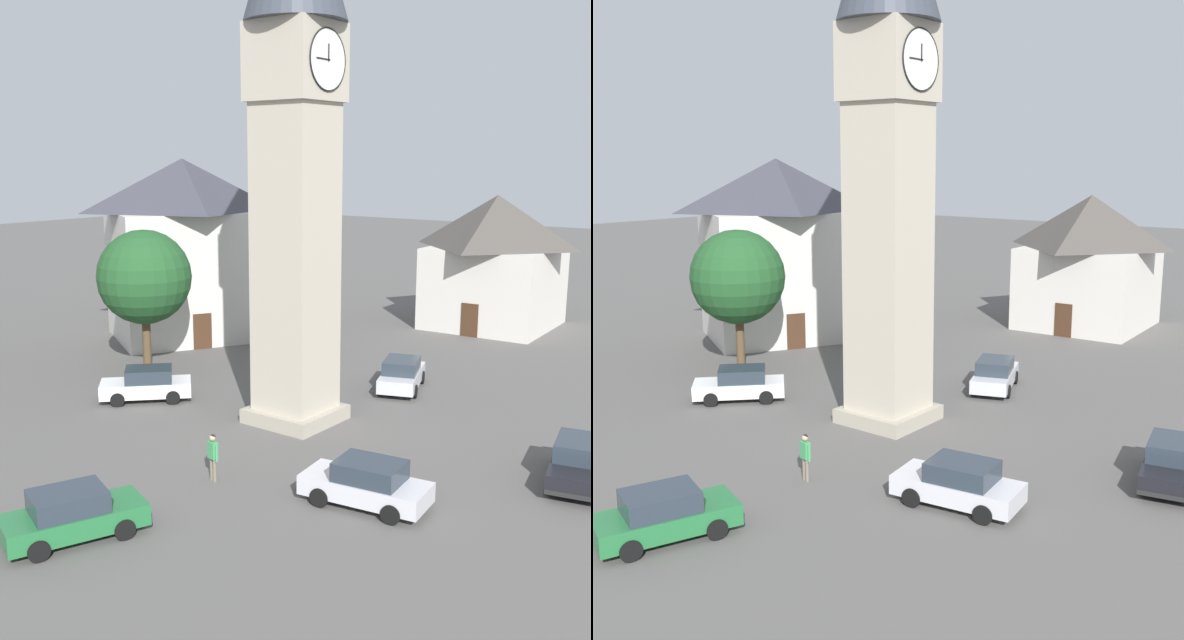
% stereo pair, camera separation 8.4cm
% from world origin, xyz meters
% --- Properties ---
extents(ground_plane, '(200.00, 200.00, 0.00)m').
position_xyz_m(ground_plane, '(0.00, 0.00, 0.00)').
color(ground_plane, '#565451').
extents(clock_tower, '(4.07, 4.07, 23.16)m').
position_xyz_m(clock_tower, '(0.00, 0.00, 13.58)').
color(clock_tower, '#A59C89').
rests_on(clock_tower, ground).
extents(car_blue_kerb, '(4.14, 4.08, 1.53)m').
position_xyz_m(car_blue_kerb, '(1.94, -7.15, 0.76)').
color(car_blue_kerb, white).
rests_on(car_blue_kerb, ground).
extents(car_silver_kerb, '(4.46, 3.04, 1.53)m').
position_xyz_m(car_silver_kerb, '(-6.70, 1.29, 0.76)').
color(car_silver_kerb, silver).
rests_on(car_silver_kerb, ground).
extents(car_red_corner, '(4.39, 2.52, 1.53)m').
position_xyz_m(car_red_corner, '(-0.79, 11.65, 0.76)').
color(car_red_corner, black).
rests_on(car_red_corner, ground).
extents(car_white_side, '(2.26, 4.32, 1.53)m').
position_xyz_m(car_white_side, '(5.17, 6.85, 0.76)').
color(car_white_side, silver).
rests_on(car_white_side, ground).
extents(car_black_far, '(2.93, 4.45, 1.53)m').
position_xyz_m(car_black_far, '(-8.76, -6.84, 0.76)').
color(car_black_far, white).
rests_on(car_black_far, ground).
extents(car_green_alley, '(4.46, 3.07, 1.53)m').
position_xyz_m(car_green_alley, '(12.28, 1.25, 0.76)').
color(car_green_alley, '#236B38').
rests_on(car_green_alley, ground).
extents(pedestrian, '(0.29, 0.55, 1.69)m').
position_xyz_m(pedestrian, '(6.73, 1.60, 1.01)').
color(pedestrian, '#706656').
rests_on(pedestrian, ground).
extents(tree, '(4.87, 4.87, 7.39)m').
position_xyz_m(tree, '(-1.57, -11.03, 4.94)').
color(tree, brown).
rests_on(tree, ground).
extents(building_terrace_right, '(8.67, 8.25, 8.61)m').
position_xyz_m(building_terrace_right, '(-23.05, -1.27, 4.40)').
color(building_terrace_right, beige).
rests_on(building_terrace_right, ground).
extents(building_corner_back, '(11.25, 10.68, 10.91)m').
position_xyz_m(building_corner_back, '(-8.39, -15.05, 5.57)').
color(building_corner_back, beige).
rests_on(building_corner_back, ground).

